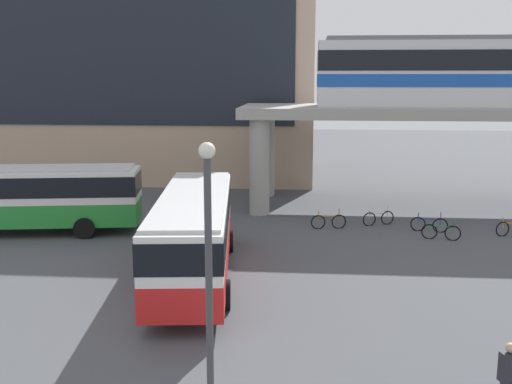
{
  "coord_description": "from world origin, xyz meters",
  "views": [
    {
      "loc": [
        4.52,
        -17.47,
        7.46
      ],
      "look_at": [
        2.2,
        9.81,
        2.2
      ],
      "focal_mm": 42.04,
      "sensor_mm": 36.0,
      "label": 1
    }
  ],
  "objects_px": {
    "bicycle_brown": "(329,222)",
    "bicycle_blue": "(429,224)",
    "bus_main": "(194,227)",
    "bus_secondary": "(23,193)",
    "bicycle_silver": "(378,218)",
    "pedestrian_walking_across": "(508,382)",
    "bicycle_green": "(441,232)",
    "bicycle_orange": "(512,228)",
    "station_building": "(149,71)"
  },
  "relations": [
    {
      "from": "station_building",
      "to": "bicycle_brown",
      "type": "xyz_separation_m",
      "value": [
        13.17,
        -16.16,
        -7.56
      ]
    },
    {
      "from": "bicycle_brown",
      "to": "pedestrian_walking_across",
      "type": "distance_m",
      "value": 16.99
    },
    {
      "from": "station_building",
      "to": "bicycle_blue",
      "type": "distance_m",
      "value": 25.5
    },
    {
      "from": "bicycle_blue",
      "to": "bicycle_orange",
      "type": "relative_size",
      "value": 1.03
    },
    {
      "from": "station_building",
      "to": "bicycle_blue",
      "type": "xyz_separation_m",
      "value": [
        18.06,
        -16.33,
        -7.56
      ]
    },
    {
      "from": "bicycle_brown",
      "to": "bicycle_orange",
      "type": "bearing_deg",
      "value": -3.76
    },
    {
      "from": "bus_main",
      "to": "bus_secondary",
      "type": "relative_size",
      "value": 1.0
    },
    {
      "from": "pedestrian_walking_across",
      "to": "bicycle_green",
      "type": "bearing_deg",
      "value": 83.23
    },
    {
      "from": "bus_main",
      "to": "bus_secondary",
      "type": "height_order",
      "value": "same"
    },
    {
      "from": "bicycle_green",
      "to": "bicycle_silver",
      "type": "height_order",
      "value": "same"
    },
    {
      "from": "station_building",
      "to": "bicycle_silver",
      "type": "xyz_separation_m",
      "value": [
        15.74,
        -15.21,
        -7.56
      ]
    },
    {
      "from": "bicycle_green",
      "to": "bicycle_blue",
      "type": "bearing_deg",
      "value": 100.27
    },
    {
      "from": "bus_secondary",
      "to": "bicycle_silver",
      "type": "relative_size",
      "value": 6.8
    },
    {
      "from": "bicycle_green",
      "to": "station_building",
      "type": "bearing_deg",
      "value": 135.85
    },
    {
      "from": "bicycle_silver",
      "to": "pedestrian_walking_across",
      "type": "relative_size",
      "value": 0.95
    },
    {
      "from": "bicycle_orange",
      "to": "pedestrian_walking_across",
      "type": "relative_size",
      "value": 0.98
    },
    {
      "from": "bicycle_brown",
      "to": "bicycle_silver",
      "type": "height_order",
      "value": "same"
    },
    {
      "from": "bus_main",
      "to": "bicycle_brown",
      "type": "height_order",
      "value": "bus_main"
    },
    {
      "from": "station_building",
      "to": "bicycle_orange",
      "type": "xyz_separation_m",
      "value": [
        21.88,
        -16.73,
        -7.56
      ]
    },
    {
      "from": "bicycle_silver",
      "to": "pedestrian_walking_across",
      "type": "height_order",
      "value": "pedestrian_walking_across"
    },
    {
      "from": "bus_main",
      "to": "station_building",
      "type": "bearing_deg",
      "value": 108.1
    },
    {
      "from": "station_building",
      "to": "bicycle_silver",
      "type": "relative_size",
      "value": 14.99
    },
    {
      "from": "station_building",
      "to": "bicycle_brown",
      "type": "relative_size",
      "value": 14.05
    },
    {
      "from": "bicycle_silver",
      "to": "pedestrian_walking_across",
      "type": "distance_m",
      "value": 17.62
    },
    {
      "from": "bicycle_blue",
      "to": "pedestrian_walking_across",
      "type": "xyz_separation_m",
      "value": [
        -1.52,
        -16.47,
        0.46
      ]
    },
    {
      "from": "bus_secondary",
      "to": "bicycle_blue",
      "type": "xyz_separation_m",
      "value": [
        19.62,
        1.93,
        -1.63
      ]
    },
    {
      "from": "station_building",
      "to": "bicycle_green",
      "type": "height_order",
      "value": "station_building"
    },
    {
      "from": "bicycle_green",
      "to": "bicycle_blue",
      "type": "height_order",
      "value": "same"
    },
    {
      "from": "bicycle_green",
      "to": "pedestrian_walking_across",
      "type": "height_order",
      "value": "pedestrian_walking_across"
    },
    {
      "from": "bus_secondary",
      "to": "bicycle_orange",
      "type": "bearing_deg",
      "value": 3.74
    },
    {
      "from": "bicycle_silver",
      "to": "bicycle_orange",
      "type": "height_order",
      "value": "same"
    },
    {
      "from": "bus_secondary",
      "to": "bicycle_silver",
      "type": "height_order",
      "value": "bus_secondary"
    },
    {
      "from": "bicycle_orange",
      "to": "pedestrian_walking_across",
      "type": "bearing_deg",
      "value": -108.36
    },
    {
      "from": "pedestrian_walking_across",
      "to": "bicycle_brown",
      "type": "bearing_deg",
      "value": 101.46
    },
    {
      "from": "station_building",
      "to": "bicycle_brown",
      "type": "bearing_deg",
      "value": -50.82
    },
    {
      "from": "bicycle_brown",
      "to": "bicycle_silver",
      "type": "xyz_separation_m",
      "value": [
        2.57,
        0.95,
        0.0
      ]
    },
    {
      "from": "bicycle_green",
      "to": "bicycle_orange",
      "type": "xyz_separation_m",
      "value": [
        3.55,
        1.06,
        0.0
      ]
    },
    {
      "from": "bus_secondary",
      "to": "bus_main",
      "type": "bearing_deg",
      "value": -32.05
    },
    {
      "from": "bicycle_silver",
      "to": "bicycle_orange",
      "type": "relative_size",
      "value": 0.97
    },
    {
      "from": "bicycle_green",
      "to": "bicycle_orange",
      "type": "distance_m",
      "value": 3.71
    },
    {
      "from": "pedestrian_walking_across",
      "to": "bus_secondary",
      "type": "bearing_deg",
      "value": 141.21
    },
    {
      "from": "bicycle_brown",
      "to": "bus_secondary",
      "type": "bearing_deg",
      "value": -171.87
    },
    {
      "from": "bus_main",
      "to": "bus_secondary",
      "type": "xyz_separation_m",
      "value": [
        -9.45,
        5.92,
        0.0
      ]
    },
    {
      "from": "bus_secondary",
      "to": "bicycle_brown",
      "type": "distance_m",
      "value": 14.96
    },
    {
      "from": "bicycle_orange",
      "to": "bus_secondary",
      "type": "bearing_deg",
      "value": -176.26
    },
    {
      "from": "station_building",
      "to": "bicycle_blue",
      "type": "relative_size",
      "value": 14.09
    },
    {
      "from": "station_building",
      "to": "bicycle_silver",
      "type": "height_order",
      "value": "station_building"
    },
    {
      "from": "bicycle_brown",
      "to": "bicycle_blue",
      "type": "relative_size",
      "value": 1.0
    },
    {
      "from": "bicycle_green",
      "to": "bus_secondary",
      "type": "bearing_deg",
      "value": -178.65
    },
    {
      "from": "station_building",
      "to": "pedestrian_walking_across",
      "type": "distance_m",
      "value": 37.42
    }
  ]
}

